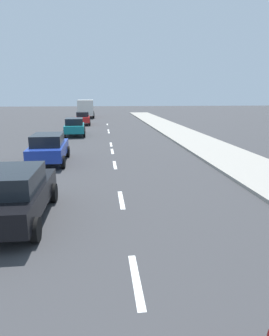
{
  "coord_description": "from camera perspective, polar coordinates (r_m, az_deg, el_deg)",
  "views": [
    {
      "loc": [
        -0.58,
        2.88,
        3.57
      ],
      "look_at": [
        0.48,
        12.64,
        1.1
      ],
      "focal_mm": 31.12,
      "sensor_mm": 36.0,
      "label": 1
    }
  ],
  "objects": [
    {
      "name": "ground_plane",
      "position": [
        17.5,
        -4.2,
        2.31
      ],
      "size": [
        160.0,
        160.0,
        0.0
      ],
      "primitive_type": "plane",
      "color": "#38383A"
    },
    {
      "name": "sidewalk_strip",
      "position": [
        20.76,
        14.43,
        3.97
      ],
      "size": [
        3.6,
        80.0,
        0.14
      ],
      "primitive_type": "cube",
      "color": "#9E998E",
      "rests_on": "ground"
    },
    {
      "name": "lane_stripe_2",
      "position": [
        6.2,
        0.33,
        -21.05
      ],
      "size": [
        0.16,
        1.8,
        0.01
      ],
      "primitive_type": "cube",
      "color": "white",
      "rests_on": "ground"
    },
    {
      "name": "lane_stripe_3",
      "position": [
        10.27,
        -2.61,
        -6.22
      ],
      "size": [
        0.16,
        1.8,
        0.01
      ],
      "primitive_type": "cube",
      "color": "white",
      "rests_on": "ground"
    },
    {
      "name": "lane_stripe_4",
      "position": [
        15.29,
        -3.88,
        0.6
      ],
      "size": [
        0.16,
        1.8,
        0.01
      ],
      "primitive_type": "cube",
      "color": "white",
      "rests_on": "ground"
    },
    {
      "name": "lane_stripe_5",
      "position": [
        19.04,
        -4.37,
        3.28
      ],
      "size": [
        0.16,
        1.8,
        0.01
      ],
      "primitive_type": "cube",
      "color": "white",
      "rests_on": "ground"
    },
    {
      "name": "lane_stripe_6",
      "position": [
        21.72,
        -4.62,
        4.63
      ],
      "size": [
        0.16,
        1.8,
        0.01
      ],
      "primitive_type": "cube",
      "color": "white",
      "rests_on": "ground"
    },
    {
      "name": "lane_stripe_7",
      "position": [
        29.0,
        -5.07,
        7.01
      ],
      "size": [
        0.16,
        1.8,
        0.01
      ],
      "primitive_type": "cube",
      "color": "white",
      "rests_on": "ground"
    },
    {
      "name": "lane_stripe_8",
      "position": [
        30.43,
        -5.13,
        7.34
      ],
      "size": [
        0.16,
        1.8,
        0.01
      ],
      "primitive_type": "cube",
      "color": "white",
      "rests_on": "ground"
    },
    {
      "name": "lane_stripe_9",
      "position": [
        36.89,
        -5.36,
        8.52
      ],
      "size": [
        0.16,
        1.8,
        0.01
      ],
      "primitive_type": "cube",
      "color": "white",
      "rests_on": "ground"
    },
    {
      "name": "parked_car_black",
      "position": [
        9.04,
        -22.69,
        -4.61
      ],
      "size": [
        1.94,
        4.18,
        1.57
      ],
      "rotation": [
        0.0,
        0.0,
        0.0
      ],
      "color": "black",
      "rests_on": "ground"
    },
    {
      "name": "parked_car_blue",
      "position": [
        16.29,
        -16.46,
        3.88
      ],
      "size": [
        1.99,
        4.14,
        1.57
      ],
      "rotation": [
        0.0,
        0.0,
        0.03
      ],
      "color": "#1E389E",
      "rests_on": "ground"
    },
    {
      "name": "parked_car_teal",
      "position": [
        26.89,
        -11.66,
        8.0
      ],
      "size": [
        2.05,
        4.11,
        1.57
      ],
      "rotation": [
        0.0,
        0.0,
        0.05
      ],
      "color": "#14727A",
      "rests_on": "ground"
    },
    {
      "name": "parked_car_red",
      "position": [
        36.66,
        -10.11,
        9.63
      ],
      "size": [
        1.99,
        3.96,
        1.57
      ],
      "rotation": [
        0.0,
        0.0,
        0.06
      ],
      "color": "red",
      "rests_on": "ground"
    },
    {
      "name": "delivery_truck",
      "position": [
        48.17,
        -9.54,
        11.48
      ],
      "size": [
        2.85,
        6.32,
        2.8
      ],
      "rotation": [
        0.0,
        0.0,
        0.04
      ],
      "color": "maroon",
      "rests_on": "ground"
    }
  ]
}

